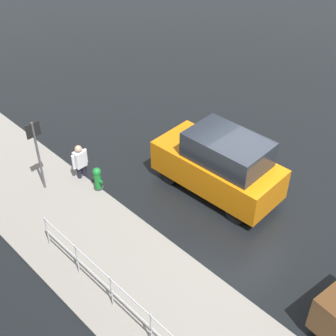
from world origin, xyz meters
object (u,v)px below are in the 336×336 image
at_px(moving_hatchback, 220,164).
at_px(fire_hydrant, 98,179).
at_px(sign_post, 37,147).
at_px(pedestrian, 80,160).

distance_m(moving_hatchback, fire_hydrant, 3.73).
bearing_deg(moving_hatchback, fire_hydrant, 44.41).
height_order(moving_hatchback, fire_hydrant, moving_hatchback).
xyz_separation_m(moving_hatchback, sign_post, (3.81, 3.74, 0.55)).
relative_size(fire_hydrant, pedestrian, 0.66).
xyz_separation_m(moving_hatchback, pedestrian, (3.45, 2.60, -0.34)).
distance_m(moving_hatchback, sign_post, 5.37).
height_order(moving_hatchback, pedestrian, moving_hatchback).
bearing_deg(moving_hatchback, pedestrian, 36.93).
relative_size(moving_hatchback, pedestrian, 3.26).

